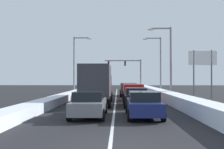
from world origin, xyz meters
The scene contains 17 objects.
ground_plane centered at (0.00, 17.59, 0.00)m, with size 120.00×120.00×0.00m, color black.
lane_stripe_between_right_lane_and_center_lane centered at (0.00, 21.99, 0.00)m, with size 0.14×48.37×0.01m, color silver.
snow_bank_right_shoulder centered at (5.30, 21.99, 0.46)m, with size 1.45×48.37×0.91m, color silver.
snow_bank_left_shoulder centered at (-5.30, 21.99, 0.33)m, with size 1.39×48.37×0.67m, color silver.
sedan_navy_right_lane_nearest centered at (1.75, 6.85, 0.76)m, with size 2.00×4.50×1.51m.
sedan_black_right_lane_second centered at (1.69, 12.75, 0.76)m, with size 2.00×4.50×1.51m.
suv_red_right_lane_third centered at (1.80, 18.97, 1.02)m, with size 2.16×4.90×1.67m.
suv_charcoal_right_lane_fourth centered at (1.55, 24.89, 1.02)m, with size 2.16×4.90×1.67m.
sedan_gray_center_lane_nearest centered at (-1.45, 6.93, 0.76)m, with size 2.00×4.50×1.51m.
box_truck_center_lane_second centered at (-1.56, 13.73, 1.90)m, with size 2.53×7.20×3.36m.
suv_silver_center_lane_third centered at (-1.82, 21.25, 1.02)m, with size 2.16×4.90×1.67m.
suv_tan_center_lane_fourth centered at (-1.92, 27.22, 1.02)m, with size 2.16×4.90×1.67m.
traffic_light_gantry centered at (2.57, 43.96, 4.50)m, with size 7.54×0.47×6.20m.
street_lamp_right_near centered at (5.67, 19.79, 4.76)m, with size 2.66×0.36×7.92m.
street_lamp_right_mid centered at (6.04, 28.58, 4.93)m, with size 2.66×0.36×8.25m.
street_lamp_left_mid centered at (-5.68, 28.02, 4.93)m, with size 2.66×0.36×8.24m.
roadside_sign_right centered at (9.86, 20.90, 4.02)m, with size 3.20×0.16×5.50m.
Camera 1 is at (0.27, -7.98, 2.26)m, focal length 40.54 mm.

